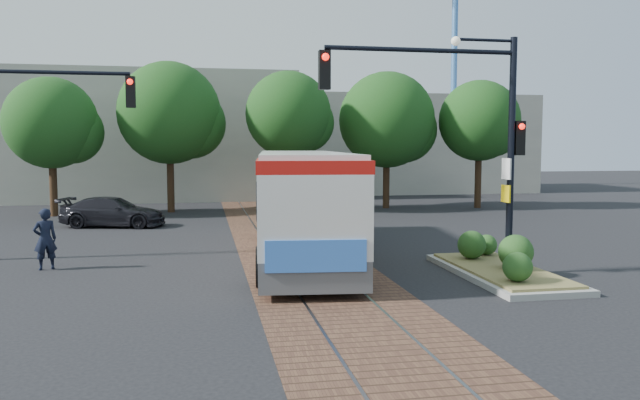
{
  "coord_description": "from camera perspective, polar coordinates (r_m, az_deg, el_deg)",
  "views": [
    {
      "loc": [
        -2.87,
        -15.99,
        3.42
      ],
      "look_at": [
        0.98,
        4.46,
        1.6
      ],
      "focal_mm": 35.0,
      "sensor_mm": 36.0,
      "label": 1
    }
  ],
  "objects": [
    {
      "name": "city_bus",
      "position": [
        19.36,
        -1.75,
        0.17
      ],
      "size": [
        3.77,
        12.21,
        3.22
      ],
      "rotation": [
        0.0,
        0.0,
        -0.1
      ],
      "color": "#4E4E51",
      "rests_on": "ground"
    },
    {
      "name": "signal_pole_main",
      "position": [
        16.63,
        13.35,
        7.41
      ],
      "size": [
        5.49,
        0.46,
        6.0
      ],
      "color": "black",
      "rests_on": "ground"
    },
    {
      "name": "ground",
      "position": [
        16.6,
        -0.48,
        -6.89
      ],
      "size": [
        120.0,
        120.0,
        0.0
      ],
      "primitive_type": "plane",
      "color": "black",
      "rests_on": "ground"
    },
    {
      "name": "crane",
      "position": [
        54.69,
        12.18,
        12.73
      ],
      "size": [
        8.0,
        0.5,
        18.0
      ],
      "color": "#3F72B2",
      "rests_on": "ground"
    },
    {
      "name": "officer",
      "position": [
        18.79,
        -23.84,
        -3.28
      ],
      "size": [
        0.74,
        0.63,
        1.71
      ],
      "primitive_type": "imported",
      "rotation": [
        0.0,
        0.0,
        3.57
      ],
      "color": "black",
      "rests_on": "ground"
    },
    {
      "name": "warehouses",
      "position": [
        44.8,
        -7.71,
        5.46
      ],
      "size": [
        40.0,
        13.0,
        8.0
      ],
      "color": "#ADA899",
      "rests_on": "ground"
    },
    {
      "name": "traffic_island",
      "position": [
        17.22,
        16.14,
        -5.54
      ],
      "size": [
        2.2,
        5.2,
        1.13
      ],
      "color": "gray",
      "rests_on": "ground"
    },
    {
      "name": "tree_row",
      "position": [
        32.7,
        -3.52,
        7.5
      ],
      "size": [
        26.4,
        5.6,
        7.67
      ],
      "color": "#382314",
      "rests_on": "ground"
    },
    {
      "name": "parked_car",
      "position": [
        27.72,
        -18.4,
        -1.04
      ],
      "size": [
        4.61,
        2.67,
        1.25
      ],
      "primitive_type": "imported",
      "rotation": [
        0.0,
        0.0,
        1.35
      ],
      "color": "black",
      "rests_on": "ground"
    },
    {
      "name": "signal_pole_left",
      "position": [
        20.73,
        -26.18,
        5.72
      ],
      "size": [
        4.99,
        0.34,
        6.0
      ],
      "color": "black",
      "rests_on": "ground"
    },
    {
      "name": "trackbed",
      "position": [
        20.48,
        -2.47,
        -4.6
      ],
      "size": [
        3.6,
        40.0,
        0.02
      ],
      "color": "brown",
      "rests_on": "ground"
    }
  ]
}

